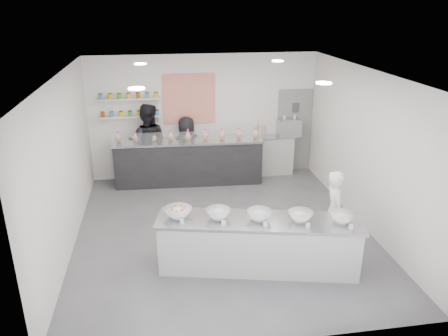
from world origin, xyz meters
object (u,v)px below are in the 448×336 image
Objects in this scene: woman_prep at (335,211)px; espresso_ledge at (267,155)px; staff_left at (148,144)px; espresso_machine at (289,128)px; staff_right at (187,149)px; prep_counter at (258,244)px; back_bar at (189,162)px.

espresso_ledge is at bearing 9.84° from woman_prep.
woman_prep is at bearing 140.83° from staff_left.
staff_right is (-2.56, -0.06, -0.40)m from espresso_machine.
staff_right is (-0.84, 4.04, 0.34)m from prep_counter.
staff_right is (0.93, 0.00, -0.17)m from staff_left.
prep_counter is 0.94× the size of back_bar.
back_bar is at bearing 174.75° from staff_left.
espresso_ledge is at bearing -169.27° from staff_left.
espresso_ledge is (1.17, 4.09, 0.04)m from prep_counter.
prep_counter is 2.47× the size of espresso_ledge.
prep_counter is at bearing 123.19° from staff_left.
woman_prep reaches higher than espresso_ledge.
woman_prep reaches higher than back_bar.
staff_left is 0.94m from staff_right.
espresso_ledge is 2.97m from staff_left.
espresso_machine is (2.54, 0.31, 0.65)m from back_bar.
espresso_machine is 0.28× the size of staff_left.
prep_counter is at bearing -112.81° from espresso_machine.
woman_prep is 4.30m from staff_right.
woman_prep is 0.77× the size of staff_left.
back_bar is 1.82× the size of staff_left.
espresso_ledge is 0.89× the size of woman_prep.
espresso_machine is at bearing 167.15° from staff_right.
back_bar is 2.36× the size of woman_prep.
woman_prep is at bearing -85.91° from espresso_ledge.
espresso_machine reaches higher than back_bar.
prep_counter is 3.87m from back_bar.
woman_prep is 0.94× the size of staff_right.
woman_prep is 4.86m from staff_left.
staff_left is at bearing -178.89° from espresso_ledge.
woman_prep is at bearing 27.72° from prep_counter.
prep_counter is 4.50m from espresso_machine.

